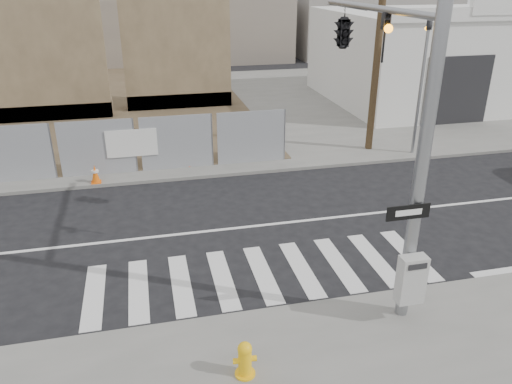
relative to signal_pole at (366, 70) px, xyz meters
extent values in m
plane|color=black|center=(-2.49, 2.05, -4.78)|extent=(100.00, 100.00, 0.00)
cube|color=slate|center=(-2.49, 16.05, -4.72)|extent=(50.00, 20.00, 0.12)
cylinder|color=gray|center=(0.01, -2.75, -1.16)|extent=(0.26, 0.26, 7.00)
cylinder|color=gray|center=(0.01, -0.15, 1.34)|extent=(0.14, 5.20, 0.14)
cube|color=#B2B2AF|center=(-0.04, -3.03, -3.64)|extent=(0.55, 0.30, 1.05)
cube|color=black|center=(-0.24, -2.91, -2.16)|extent=(0.90, 0.03, 0.30)
cube|color=silver|center=(-0.24, -2.93, -2.16)|extent=(0.55, 0.01, 0.12)
imported|color=black|center=(0.01, -0.75, 0.79)|extent=(0.16, 0.20, 1.00)
imported|color=black|center=(0.01, 1.45, 0.79)|extent=(0.53, 2.48, 1.00)
cylinder|color=gray|center=(5.51, 6.65, -2.06)|extent=(0.12, 0.12, 5.20)
imported|color=black|center=(5.51, 6.65, 0.44)|extent=(0.16, 0.20, 1.00)
cube|color=brown|center=(-9.49, 15.05, -0.66)|extent=(6.00, 0.50, 8.00)
cube|color=brown|center=(-9.49, 15.45, -4.26)|extent=(6.00, 1.30, 0.80)
cube|color=brown|center=(-2.99, 16.05, -0.66)|extent=(5.50, 0.50, 8.00)
cube|color=brown|center=(-2.99, 16.45, -4.26)|extent=(5.50, 1.30, 0.80)
cube|color=silver|center=(11.51, 15.05, -2.26)|extent=(12.00, 10.00, 4.80)
cube|color=silver|center=(11.51, 10.05, 0.34)|extent=(12.00, 0.30, 0.60)
cube|color=silver|center=(11.51, 10.00, 0.79)|extent=(4.00, 0.30, 1.00)
cube|color=black|center=(9.51, 10.03, -3.06)|extent=(3.40, 0.06, 3.20)
cylinder|color=#473821|center=(4.01, 7.55, 0.34)|extent=(0.28, 0.28, 10.00)
cylinder|color=yellow|center=(-3.64, -3.77, -4.64)|extent=(0.42, 0.42, 0.04)
cylinder|color=yellow|center=(-3.64, -3.77, -4.38)|extent=(0.27, 0.27, 0.56)
sphere|color=yellow|center=(-3.64, -3.77, -4.08)|extent=(0.26, 0.26, 0.26)
cylinder|color=yellow|center=(-3.79, -3.77, -4.32)|extent=(0.14, 0.12, 0.10)
cylinder|color=yellow|center=(-3.49, -3.77, -4.32)|extent=(0.14, 0.12, 0.10)
cube|color=orange|center=(-6.81, 6.27, -4.65)|extent=(0.35, 0.35, 0.03)
cone|color=orange|center=(-6.81, 6.27, -4.34)|extent=(0.31, 0.31, 0.65)
cylinder|color=silver|center=(-6.81, 6.27, -4.24)|extent=(0.25, 0.25, 0.07)
cube|color=#E9420C|center=(-3.41, 7.22, -4.65)|extent=(0.42, 0.42, 0.03)
cone|color=#E9420C|center=(-3.41, 7.22, -4.35)|extent=(0.37, 0.37, 0.63)
cylinder|color=silver|center=(-3.41, 7.22, -4.26)|extent=(0.24, 0.24, 0.07)
camera|label=1|loc=(-5.02, -10.59, 2.04)|focal=35.00mm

